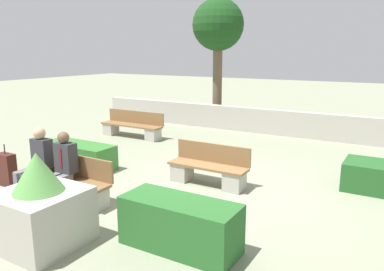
{
  "coord_description": "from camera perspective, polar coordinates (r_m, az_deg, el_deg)",
  "views": [
    {
      "loc": [
        3.41,
        -6.29,
        2.66
      ],
      "look_at": [
        -0.59,
        0.5,
        0.9
      ],
      "focal_mm": 35.0,
      "sensor_mm": 36.0,
      "label": 1
    }
  ],
  "objects": [
    {
      "name": "ground_plane",
      "position": [
        7.64,
        1.91,
        -7.81
      ],
      "size": [
        60.0,
        60.0,
        0.0
      ],
      "primitive_type": "plane",
      "color": "gray"
    },
    {
      "name": "perimeter_wall",
      "position": [
        12.49,
        14.11,
        1.84
      ],
      "size": [
        14.56,
        0.3,
        0.82
      ],
      "color": "#ADA89E",
      "rests_on": "ground_plane"
    },
    {
      "name": "bench_front",
      "position": [
        7.33,
        -19.11,
        -6.73
      ],
      "size": [
        2.12,
        0.49,
        0.82
      ],
      "color": "brown",
      "rests_on": "ground_plane"
    },
    {
      "name": "bench_left_side",
      "position": [
        12.06,
        -9.11,
        1.27
      ],
      "size": [
        2.17,
        0.49,
        0.82
      ],
      "rotation": [
        0.0,
        0.0,
        0.19
      ],
      "color": "brown",
      "rests_on": "ground_plane"
    },
    {
      "name": "bench_right_side",
      "position": [
        7.69,
        2.49,
        -5.27
      ],
      "size": [
        1.67,
        0.49,
        0.82
      ],
      "rotation": [
        0.0,
        0.0,
        0.1
      ],
      "color": "brown",
      "rests_on": "ground_plane"
    },
    {
      "name": "person_seated_man",
      "position": [
        7.02,
        -19.38,
        -4.32
      ],
      "size": [
        0.38,
        0.64,
        1.3
      ],
      "color": "slate",
      "rests_on": "ground_plane"
    },
    {
      "name": "person_seated_woman",
      "position": [
        7.5,
        -22.54,
        -3.41
      ],
      "size": [
        0.38,
        0.64,
        1.31
      ],
      "color": "slate",
      "rests_on": "ground_plane"
    },
    {
      "name": "hedge_block_near_left",
      "position": [
        9.18,
        -16.85,
        -2.94
      ],
      "size": [
        1.83,
        0.68,
        0.57
      ],
      "color": "#33702D",
      "rests_on": "ground_plane"
    },
    {
      "name": "hedge_block_near_right",
      "position": [
        8.2,
        26.51,
        -5.68
      ],
      "size": [
        1.26,
        0.89,
        0.55
      ],
      "color": "#235623",
      "rests_on": "ground_plane"
    },
    {
      "name": "hedge_block_mid_left",
      "position": [
        5.28,
        -1.86,
        -13.4
      ],
      "size": [
        1.66,
        0.66,
        0.7
      ],
      "color": "#286028",
      "rests_on": "ground_plane"
    },
    {
      "name": "planter_corner_left",
      "position": [
        5.7,
        -22.07,
        -10.2
      ],
      "size": [
        1.1,
        1.1,
        1.34
      ],
      "color": "#ADA89E",
      "rests_on": "ground_plane"
    },
    {
      "name": "suitcase",
      "position": [
        8.48,
        -26.39,
        -4.69
      ],
      "size": [
        0.4,
        0.21,
        0.87
      ],
      "color": "#471E19",
      "rests_on": "ground_plane"
    },
    {
      "name": "tree_leftmost",
      "position": [
        14.33,
        4.0,
        16.07
      ],
      "size": [
        1.9,
        1.9,
        4.6
      ],
      "color": "brown",
      "rests_on": "ground_plane"
    }
  ]
}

